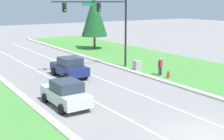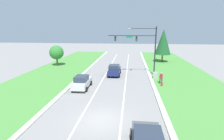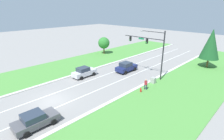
{
  "view_description": "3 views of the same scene",
  "coord_description": "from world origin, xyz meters",
  "views": [
    {
      "loc": [
        -11.7,
        -9.8,
        6.61
      ],
      "look_at": [
        -0.23,
        8.01,
        1.94
      ],
      "focal_mm": 50.0,
      "sensor_mm": 36.0,
      "label": 1
    },
    {
      "loc": [
        2.47,
        -13.47,
        7.65
      ],
      "look_at": [
        -0.28,
        11.75,
        1.67
      ],
      "focal_mm": 28.0,
      "sensor_mm": 36.0,
      "label": 2
    },
    {
      "loc": [
        19.34,
        -8.98,
        11.34
      ],
      "look_at": [
        0.3,
        10.6,
        1.56
      ],
      "focal_mm": 28.0,
      "sensor_mm": 36.0,
      "label": 3
    }
  ],
  "objects": [
    {
      "name": "ground_plane",
      "position": [
        0.0,
        0.0,
        0.0
      ],
      "size": [
        160.0,
        160.0,
        0.0
      ],
      "primitive_type": "plane",
      "color": "gray"
    },
    {
      "name": "curb_strip_right",
      "position": [
        5.65,
        0.0,
        0.07
      ],
      "size": [
        0.5,
        90.0,
        0.15
      ],
      "color": "beige",
      "rests_on": "ground_plane"
    },
    {
      "name": "curb_strip_left",
      "position": [
        -5.65,
        0.0,
        0.07
      ],
      "size": [
        0.5,
        90.0,
        0.15
      ],
      "color": "beige",
      "rests_on": "ground_plane"
    },
    {
      "name": "lane_stripe_inner_left",
      "position": [
        -1.8,
        0.0,
        0.0
      ],
      "size": [
        0.14,
        81.0,
        0.01
      ],
      "color": "white",
      "rests_on": "ground_plane"
    },
    {
      "name": "lane_stripe_inner_right",
      "position": [
        1.8,
        0.0,
        0.0
      ],
      "size": [
        0.14,
        81.0,
        0.01
      ],
      "color": "white",
      "rests_on": "ground_plane"
    },
    {
      "name": "traffic_signal_mast",
      "position": [
        4.21,
        15.82,
        5.35
      ],
      "size": [
        7.86,
        0.41,
        8.03
      ],
      "color": "black",
      "rests_on": "ground_plane"
    },
    {
      "name": "silver_sedan",
      "position": [
        -3.83,
        7.91,
        0.85
      ],
      "size": [
        1.99,
        4.32,
        1.72
      ],
      "rotation": [
        0.0,
        0.0,
        0.01
      ],
      "color": "silver",
      "rests_on": "ground_plane"
    },
    {
      "name": "navy_sedan",
      "position": [
        -0.24,
        14.98,
        0.9
      ],
      "size": [
        2.11,
        4.36,
        1.82
      ],
      "rotation": [
        0.0,
        0.0,
        0.0
      ],
      "color": "navy",
      "rests_on": "ground_plane"
    },
    {
      "name": "utility_cabinet",
      "position": [
        6.35,
        13.71,
        0.51
      ],
      "size": [
        0.7,
        0.6,
        1.01
      ],
      "color": "#9E9E99",
      "rests_on": "ground_plane"
    },
    {
      "name": "pedestrian",
      "position": [
        6.8,
        10.91,
        0.94
      ],
      "size": [
        0.42,
        0.3,
        1.69
      ],
      "rotation": [
        0.0,
        0.0,
        3.37
      ],
      "color": "#232842",
      "rests_on": "ground_plane"
    },
    {
      "name": "fire_hydrant",
      "position": [
        6.76,
        9.79,
        0.34
      ],
      "size": [
        0.34,
        0.2,
        0.7
      ],
      "color": "red",
      "rests_on": "ground_plane"
    },
    {
      "name": "conifer_near_right_tree",
      "position": [
        9.82,
        28.15,
        4.75
      ],
      "size": [
        3.61,
        3.61,
        7.65
      ],
      "color": "brown",
      "rests_on": "ground_plane"
    },
    {
      "name": "oak_near_left_tree",
      "position": [
        -12.93,
        21.22,
        2.85
      ],
      "size": [
        2.92,
        2.92,
        4.32
      ],
      "color": "brown",
      "rests_on": "ground_plane"
    }
  ]
}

